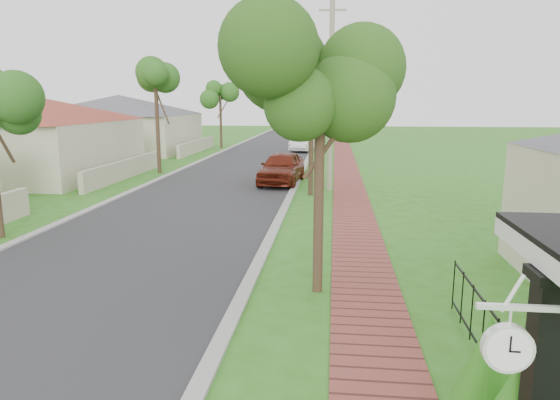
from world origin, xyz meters
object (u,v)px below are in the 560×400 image
at_px(station_clock, 508,345).
at_px(parked_car_red, 282,168).
at_px(parked_car_white, 305,142).
at_px(near_tree, 320,87).
at_px(utility_pole, 331,97).

bearing_deg(station_clock, parked_car_red, 101.47).
bearing_deg(parked_car_white, near_tree, -74.54).
bearing_deg(station_clock, near_tree, 107.04).
bearing_deg(utility_pole, parked_car_white, 96.92).
height_order(parked_car_white, near_tree, near_tree).
height_order(parked_car_red, parked_car_white, parked_car_red).
distance_m(parked_car_red, near_tree, 15.00).
xyz_separation_m(near_tree, station_clock, (1.86, -6.05, -2.38)).
distance_m(near_tree, utility_pole, 12.64).
bearing_deg(parked_car_white, utility_pole, -71.57).
bearing_deg(station_clock, parked_car_white, 96.14).
distance_m(parked_car_red, utility_pole, 4.55).
relative_size(near_tree, utility_pole, 0.65).
bearing_deg(parked_car_red, station_clock, -73.44).
relative_size(parked_car_white, near_tree, 0.82).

